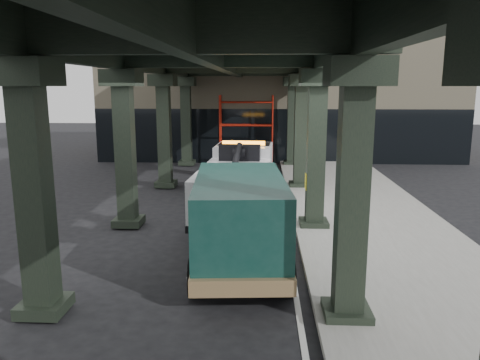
# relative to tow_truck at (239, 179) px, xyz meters

# --- Properties ---
(ground) EXTENTS (90.00, 90.00, 0.00)m
(ground) POSITION_rel_tow_truck_xyz_m (-0.11, -3.89, -1.24)
(ground) COLOR black
(ground) RESTS_ON ground
(sidewalk) EXTENTS (5.00, 40.00, 0.15)m
(sidewalk) POSITION_rel_tow_truck_xyz_m (4.39, -1.89, -1.16)
(sidewalk) COLOR gray
(sidewalk) RESTS_ON ground
(lane_stripe) EXTENTS (0.12, 38.00, 0.01)m
(lane_stripe) POSITION_rel_tow_truck_xyz_m (1.59, -1.89, -1.23)
(lane_stripe) COLOR silver
(lane_stripe) RESTS_ON ground
(viaduct) EXTENTS (7.40, 32.00, 6.40)m
(viaduct) POSITION_rel_tow_truck_xyz_m (-0.51, -1.89, 4.22)
(viaduct) COLOR black
(viaduct) RESTS_ON ground
(building) EXTENTS (22.00, 10.00, 8.00)m
(building) POSITION_rel_tow_truck_xyz_m (1.89, 16.11, 2.76)
(building) COLOR #C6B793
(building) RESTS_ON ground
(scaffolding) EXTENTS (3.08, 0.88, 4.00)m
(scaffolding) POSITION_rel_tow_truck_xyz_m (-0.11, 10.75, 0.87)
(scaffolding) COLOR red
(scaffolding) RESTS_ON ground
(tow_truck) EXTENTS (2.65, 7.85, 2.54)m
(tow_truck) POSITION_rel_tow_truck_xyz_m (0.00, 0.00, 0.00)
(tow_truck) COLOR black
(tow_truck) RESTS_ON ground
(towed_van) EXTENTS (2.67, 5.91, 2.34)m
(towed_van) POSITION_rel_tow_truck_xyz_m (0.27, -5.02, 0.02)
(towed_van) COLOR #103A33
(towed_van) RESTS_ON ground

